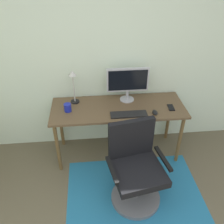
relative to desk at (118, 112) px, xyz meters
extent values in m
cube|color=silver|center=(-0.34, 0.37, 0.63)|extent=(6.00, 0.10, 2.60)
cube|color=teal|center=(0.11, -0.68, -0.67)|extent=(1.54, 1.06, 0.01)
cube|color=brown|center=(0.00, 0.00, 0.06)|extent=(1.64, 0.60, 0.03)
cylinder|color=brown|center=(-0.76, -0.24, -0.32)|extent=(0.04, 0.04, 0.72)
cylinder|color=brown|center=(0.76, -0.24, -0.32)|extent=(0.04, 0.04, 0.72)
cylinder|color=brown|center=(-0.76, 0.24, -0.32)|extent=(0.04, 0.04, 0.72)
cylinder|color=brown|center=(0.76, 0.24, -0.32)|extent=(0.04, 0.04, 0.72)
cylinder|color=#B2B2B7|center=(0.13, 0.16, 0.08)|extent=(0.18, 0.18, 0.01)
cylinder|color=#B2B2B7|center=(0.13, 0.16, 0.15)|extent=(0.04, 0.04, 0.12)
cube|color=#B7B7BC|center=(0.13, 0.16, 0.36)|extent=(0.52, 0.04, 0.30)
cube|color=black|center=(0.13, 0.14, 0.36)|extent=(0.48, 0.00, 0.26)
cube|color=black|center=(0.10, -0.18, 0.08)|extent=(0.43, 0.13, 0.02)
ellipsoid|color=black|center=(0.42, -0.18, 0.09)|extent=(0.06, 0.10, 0.03)
cylinder|color=#1B27A4|center=(-0.61, -0.03, 0.12)|extent=(0.09, 0.09, 0.10)
cube|color=black|center=(0.64, -0.08, 0.08)|extent=(0.08, 0.14, 0.01)
cylinder|color=black|center=(-0.53, 0.17, 0.08)|extent=(0.11, 0.11, 0.01)
cylinder|color=beige|center=(-0.53, 0.17, 0.27)|extent=(0.02, 0.02, 0.36)
cone|color=beige|center=(-0.53, 0.17, 0.47)|extent=(0.10, 0.10, 0.06)
cylinder|color=slate|center=(0.11, -0.78, -0.65)|extent=(0.55, 0.55, 0.05)
cylinder|color=slate|center=(0.11, -0.78, -0.44)|extent=(0.06, 0.06, 0.36)
cube|color=black|center=(0.11, -0.78, -0.23)|extent=(0.60, 0.60, 0.08)
cube|color=black|center=(0.07, -0.56, 0.04)|extent=(0.49, 0.15, 0.45)
cube|color=black|center=(-0.16, -0.83, -0.12)|extent=(0.11, 0.36, 0.03)
cube|color=black|center=(0.39, -0.73, -0.12)|extent=(0.11, 0.36, 0.03)
camera|label=1|loc=(-0.32, -2.48, 1.69)|focal=38.89mm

